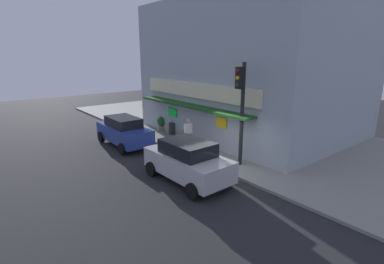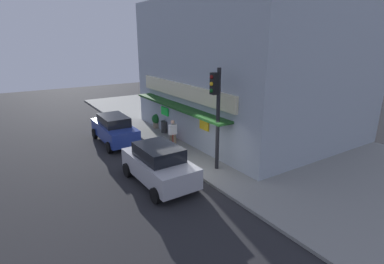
{
  "view_description": "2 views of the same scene",
  "coord_description": "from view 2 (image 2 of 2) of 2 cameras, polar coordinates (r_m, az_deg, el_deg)",
  "views": [
    {
      "loc": [
        9.07,
        -8.72,
        5.17
      ],
      "look_at": [
        -1.61,
        -0.12,
        1.51
      ],
      "focal_mm": 27.03,
      "sensor_mm": 36.0,
      "label": 1
    },
    {
      "loc": [
        10.81,
        -6.96,
        6.07
      ],
      "look_at": [
        -1.18,
        0.8,
        1.59
      ],
      "focal_mm": 27.79,
      "sensor_mm": 36.0,
      "label": 2
    }
  ],
  "objects": [
    {
      "name": "fire_hydrant",
      "position": [
        17.99,
        -3.61,
        -0.58
      ],
      "size": [
        0.51,
        0.27,
        0.82
      ],
      "color": "red",
      "rests_on": "sidewalk"
    },
    {
      "name": "potted_plant_by_window",
      "position": [
        20.87,
        -6.82,
        2.24
      ],
      "size": [
        0.66,
        0.66,
        0.97
      ],
      "color": "gray",
      "rests_on": "sidewalk"
    },
    {
      "name": "ground_plane",
      "position": [
        14.22,
        -0.11,
        -7.86
      ],
      "size": [
        60.71,
        60.71,
        0.0
      ],
      "primitive_type": "plane",
      "color": "#232326"
    },
    {
      "name": "trash_can",
      "position": [
        19.73,
        -5.27,
        0.99
      ],
      "size": [
        0.47,
        0.47,
        0.78
      ],
      "primitive_type": "cylinder",
      "color": "#2D2D2D",
      "rests_on": "sidewalk"
    },
    {
      "name": "traffic_light",
      "position": [
        13.43,
        4.69,
        4.96
      ],
      "size": [
        0.32,
        0.58,
        4.76
      ],
      "color": "black",
      "rests_on": "sidewalk"
    },
    {
      "name": "parked_car_silver",
      "position": [
        13.0,
        -6.36,
        -6.18
      ],
      "size": [
        4.06,
        2.1,
        1.75
      ],
      "color": "#B7B7BC",
      "rests_on": "ground_plane"
    },
    {
      "name": "sidewalk",
      "position": [
        17.73,
        15.73,
        -3.08
      ],
      "size": [
        40.47,
        11.49,
        0.13
      ],
      "primitive_type": "cube",
      "color": "gray",
      "rests_on": "ground_plane"
    },
    {
      "name": "corner_building",
      "position": [
        20.04,
        10.58,
        11.98
      ],
      "size": [
        12.53,
        10.68,
        8.3
      ],
      "color": "#9EA8B2",
      "rests_on": "sidewalk"
    },
    {
      "name": "potted_plant_by_doorway",
      "position": [
        21.57,
        -4.44,
        2.61
      ],
      "size": [
        0.53,
        0.53,
        0.8
      ],
      "color": "#59595B",
      "rests_on": "sidewalk"
    },
    {
      "name": "parked_car_blue",
      "position": [
        18.57,
        -14.68,
        0.56
      ],
      "size": [
        4.32,
        1.93,
        1.7
      ],
      "color": "navy",
      "rests_on": "ground_plane"
    },
    {
      "name": "pedestrian",
      "position": [
        16.48,
        -3.7,
        -0.28
      ],
      "size": [
        0.59,
        0.56,
        1.72
      ],
      "color": "brown",
      "rests_on": "sidewalk"
    }
  ]
}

